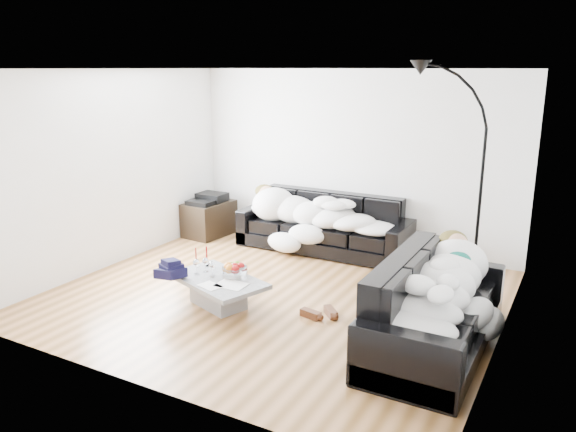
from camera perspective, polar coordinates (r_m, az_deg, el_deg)
The scene contains 24 objects.
ground at distance 6.72m, azimuth -1.24°, elevation -8.01°, with size 5.00×5.00×0.00m, color brown.
wall_back at distance 8.33m, azimuth 6.48°, elevation 5.69°, with size 5.00×0.02×2.60m, color silver.
wall_left at distance 7.86m, azimuth -17.35°, elevation 4.57°, with size 0.02×4.50×2.60m, color silver.
wall_right at distance 5.56m, azimuth 21.65°, elevation 0.12°, with size 0.02×4.50×2.60m, color silver.
ceiling at distance 6.20m, azimuth -1.38°, elevation 14.73°, with size 5.00×5.00×0.00m, color white.
sofa_back at distance 8.20m, azimuth 3.63°, elevation -0.76°, with size 2.51×0.87×0.82m, color black.
sofa_right at distance 5.57m, azimuth 14.84°, elevation -8.67°, with size 2.16×0.93×0.87m, color black.
sleeper_back at distance 8.10m, azimuth 3.51°, elevation 0.67°, with size 2.13×0.74×0.43m, color white, non-canonical shape.
sleeper_right at distance 5.49m, azimuth 14.98°, elevation -6.66°, with size 1.85×0.78×0.45m, color white, non-canonical shape.
teal_cushion at distance 6.09m, azimuth 16.02°, elevation -3.84°, with size 0.36×0.30×0.20m, color #0C5948.
coffee_table at distance 6.43m, azimuth -7.12°, elevation -7.66°, with size 1.13×0.66×0.33m, color #939699.
fruit_bowl at distance 6.37m, azimuth -5.44°, elevation -5.37°, with size 0.29×0.29×0.18m, color white.
wine_glass_a at distance 6.55m, azimuth -8.38°, elevation -4.94°, with size 0.07×0.07×0.17m, color white.
wine_glass_b at distance 6.49m, azimuth -9.29°, elevation -5.12°, with size 0.08×0.08×0.18m, color white.
wine_glass_c at distance 6.39m, azimuth -7.71°, elevation -5.38°, with size 0.08×0.08×0.18m, color white.
candle_left at distance 6.75m, azimuth -9.32°, elevation -4.15°, with size 0.04×0.04×0.22m, color maroon.
candle_right at distance 6.72m, azimuth -8.26°, elevation -4.09°, with size 0.04×0.04×0.24m, color maroon.
newspaper_a at distance 6.15m, azimuth -5.79°, elevation -6.94°, with size 0.33×0.25×0.01m, color silver.
newspaper_b at distance 6.15m, azimuth -7.91°, elevation -7.02°, with size 0.25×0.18×0.01m, color silver.
navy_jacket at distance 6.42m, azimuth -11.43°, elevation -4.76°, with size 0.32×0.27×0.16m, color black, non-canonical shape.
shoes at distance 6.16m, azimuth 3.27°, elevation -9.78°, with size 0.40×0.29×0.09m, color #472311, non-canonical shape.
av_cabinet at distance 9.07m, azimuth -8.01°, elevation -0.26°, with size 0.54×0.79×0.54m, color black.
stereo at distance 8.99m, azimuth -8.09°, elevation 1.80°, with size 0.44×0.34×0.13m, color black.
floor_lamp at distance 7.07m, azimuth 18.99°, elevation 2.38°, with size 0.86×0.34×2.37m, color black, non-canonical shape.
Camera 1 is at (3.10, -5.37, 2.61)m, focal length 35.00 mm.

